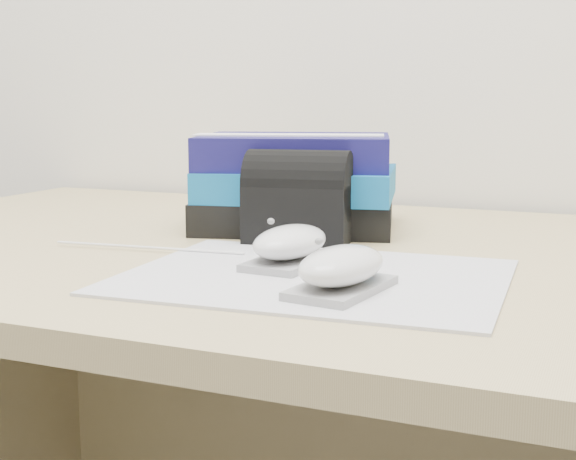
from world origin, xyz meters
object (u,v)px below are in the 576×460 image
at_px(pouch, 299,198).
at_px(mouse_rear, 290,245).
at_px(book_stack, 297,182).
at_px(desk, 416,428).
at_px(mouse_front, 341,269).

bearing_deg(pouch, mouse_rear, -71.43).
bearing_deg(book_stack, pouch, -66.46).
relative_size(desk, mouse_rear, 13.36).
distance_m(book_stack, pouch, 0.11).
relative_size(mouse_front, pouch, 0.89).
height_order(desk, pouch, pouch).
xyz_separation_m(mouse_front, pouch, (-0.13, 0.23, 0.03)).
relative_size(desk, pouch, 11.62).
height_order(mouse_rear, book_stack, book_stack).
height_order(mouse_rear, mouse_front, same).
bearing_deg(pouch, book_stack, 113.54).
xyz_separation_m(mouse_rear, pouch, (-0.05, 0.14, 0.03)).
bearing_deg(pouch, mouse_front, -59.50).
relative_size(mouse_rear, mouse_front, 0.98).
height_order(mouse_front, book_stack, book_stack).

